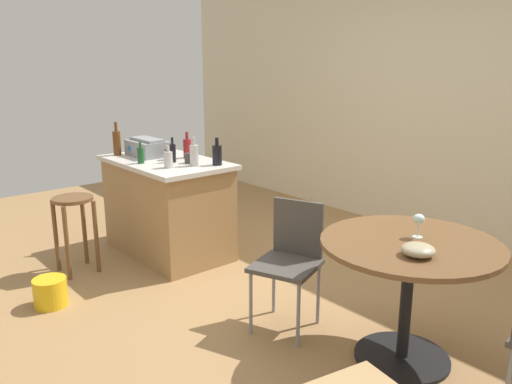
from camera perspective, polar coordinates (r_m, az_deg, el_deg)
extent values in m
plane|color=#A37A4C|center=(4.02, 0.20, -11.64)|extent=(8.80, 8.80, 0.00)
cube|color=beige|center=(5.47, 19.63, 9.29)|extent=(8.00, 0.10, 2.70)
cube|color=#A37A4C|center=(4.84, -9.79, -1.87)|extent=(1.21, 0.70, 0.85)
cube|color=beige|center=(4.73, -10.02, 3.28)|extent=(1.27, 0.76, 0.04)
cylinder|color=brown|center=(4.56, -17.33, -4.78)|extent=(0.04, 0.04, 0.63)
cylinder|color=brown|center=(4.78, -18.54, -3.99)|extent=(0.04, 0.04, 0.63)
cylinder|color=brown|center=(4.70, -21.35, -4.56)|extent=(0.04, 0.04, 0.63)
cylinder|color=brown|center=(4.48, -20.27, -5.40)|extent=(0.04, 0.04, 0.63)
cylinder|color=brown|center=(4.53, -19.72, -0.72)|extent=(0.33, 0.33, 0.03)
cylinder|color=black|center=(3.40, 15.87, -17.23)|extent=(0.57, 0.57, 0.02)
cylinder|color=black|center=(3.23, 16.31, -11.88)|extent=(0.07, 0.07, 0.73)
cylinder|color=brown|center=(3.09, 16.81, -5.54)|extent=(1.04, 1.04, 0.03)
cube|color=#47423D|center=(3.42, 3.32, -8.17)|extent=(0.52, 0.52, 0.03)
cube|color=#47423D|center=(3.51, 4.69, -4.09)|extent=(0.34, 0.15, 0.40)
cylinder|color=gray|center=(3.59, 6.94, -11.16)|extent=(0.02, 0.02, 0.44)
cylinder|color=gray|center=(3.72, 1.98, -10.15)|extent=(0.02, 0.02, 0.44)
cylinder|color=gray|center=(3.45, -0.59, -12.24)|extent=(0.02, 0.02, 0.44)
cylinder|color=gray|center=(3.31, 4.72, -13.45)|extent=(0.02, 0.02, 0.44)
cube|color=gray|center=(4.96, -11.94, 4.77)|extent=(0.41, 0.27, 0.14)
cube|color=gray|center=(4.95, -11.99, 5.73)|extent=(0.39, 0.16, 0.02)
cube|color=blue|center=(4.98, -13.94, 4.71)|extent=(0.04, 0.01, 0.04)
cube|color=blue|center=(4.80, -12.83, 4.42)|extent=(0.04, 0.01, 0.04)
cylinder|color=black|center=(4.43, -4.34, 4.10)|extent=(0.08, 0.08, 0.17)
cylinder|color=black|center=(4.41, -4.37, 5.62)|extent=(0.03, 0.03, 0.07)
cylinder|color=maroon|center=(4.79, -7.65, 4.81)|extent=(0.07, 0.07, 0.17)
cylinder|color=maroon|center=(4.77, -7.70, 6.24)|extent=(0.03, 0.03, 0.07)
cylinder|color=#B7B2AD|center=(4.42, -6.90, 4.04)|extent=(0.07, 0.07, 0.18)
cylinder|color=#B7B2AD|center=(4.40, -6.95, 5.62)|extent=(0.03, 0.03, 0.07)
cylinder|color=#194C23|center=(4.61, -12.69, 3.96)|extent=(0.06, 0.06, 0.14)
cylinder|color=#194C23|center=(4.59, -12.76, 5.12)|extent=(0.02, 0.02, 0.05)
cylinder|color=black|center=(4.61, -9.24, 4.27)|extent=(0.06, 0.06, 0.16)
cylinder|color=black|center=(4.59, -9.30, 5.63)|extent=(0.02, 0.02, 0.06)
cylinder|color=#603314|center=(5.06, -15.20, 5.25)|extent=(0.07, 0.07, 0.23)
cylinder|color=#603314|center=(5.04, -15.32, 7.02)|extent=(0.03, 0.03, 0.09)
cylinder|color=#B7B2AD|center=(4.37, -9.71, 3.55)|extent=(0.07, 0.07, 0.14)
cylinder|color=#B7B2AD|center=(4.36, -9.76, 4.76)|extent=(0.03, 0.03, 0.05)
cylinder|color=#383838|center=(4.55, -7.48, 3.75)|extent=(0.07, 0.07, 0.09)
torus|color=#383838|center=(4.51, -7.13, 3.72)|extent=(0.05, 0.01, 0.05)
cylinder|color=#383838|center=(4.73, -9.60, 4.16)|extent=(0.08, 0.08, 0.10)
torus|color=#383838|center=(4.68, -9.27, 4.14)|extent=(0.05, 0.01, 0.05)
cylinder|color=silver|center=(3.16, 17.49, -4.80)|extent=(0.06, 0.06, 0.00)
cylinder|color=silver|center=(3.15, 17.54, -4.07)|extent=(0.01, 0.01, 0.08)
ellipsoid|color=silver|center=(3.13, 17.64, -2.89)|extent=(0.07, 0.07, 0.06)
ellipsoid|color=tan|center=(2.86, 17.56, -6.14)|extent=(0.18, 0.18, 0.07)
cylinder|color=yellow|center=(4.14, -21.88, -10.29)|extent=(0.24, 0.24, 0.21)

